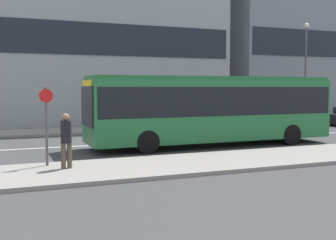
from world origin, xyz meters
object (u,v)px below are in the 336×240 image
object	(u,v)px
parked_car_0	(293,119)
city_bus	(212,106)
street_lamp	(306,63)
pedestrian_near_stop	(66,137)
bus_stop_sign	(46,120)

from	to	relation	value
parked_car_0	city_bus	bearing A→B (deg)	-148.55
parked_car_0	street_lamp	distance (m)	4.68
pedestrian_near_stop	city_bus	bearing A→B (deg)	19.03
city_bus	bus_stop_sign	size ratio (longest dim) A/B	4.50
city_bus	pedestrian_near_stop	distance (m)	8.10
city_bus	street_lamp	size ratio (longest dim) A/B	1.63
city_bus	street_lamp	world-z (taller)	street_lamp
parked_car_0	bus_stop_sign	size ratio (longest dim) A/B	1.72
city_bus	bus_stop_sign	world-z (taller)	city_bus
pedestrian_near_stop	bus_stop_sign	distance (m)	1.03
city_bus	pedestrian_near_stop	world-z (taller)	city_bus
city_bus	street_lamp	bearing A→B (deg)	29.64
pedestrian_near_stop	bus_stop_sign	bearing A→B (deg)	116.96
bus_stop_sign	street_lamp	xyz separation A→B (m)	(18.87, 10.03, 2.80)
parked_car_0	street_lamp	world-z (taller)	street_lamp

